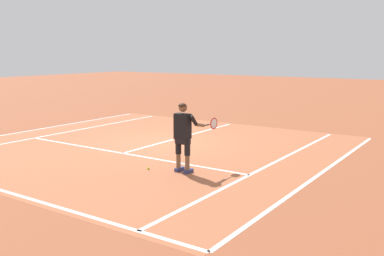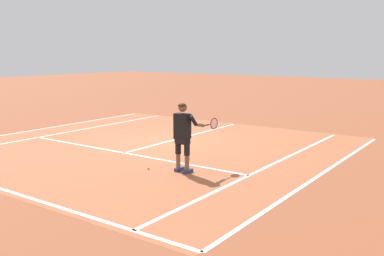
# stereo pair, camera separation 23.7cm
# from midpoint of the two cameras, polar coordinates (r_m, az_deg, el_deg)

# --- Properties ---
(ground_plane) EXTENTS (80.00, 80.00, 0.00)m
(ground_plane) POSITION_cam_midpoint_polar(r_m,az_deg,el_deg) (14.35, -3.06, -1.87)
(ground_plane) COLOR #9E5133
(court_inner_surface) EXTENTS (10.98, 10.84, 0.00)m
(court_inner_surface) POSITION_cam_midpoint_polar(r_m,az_deg,el_deg) (13.80, -4.94, -2.36)
(court_inner_surface) COLOR #B2603D
(court_inner_surface) RESTS_ON ground
(line_service) EXTENTS (8.23, 0.10, 0.01)m
(line_service) POSITION_cam_midpoint_polar(r_m,az_deg,el_deg) (12.94, -8.32, -3.23)
(line_service) COLOR white
(line_service) RESTS_ON ground
(line_centre_service) EXTENTS (0.10, 6.40, 0.01)m
(line_centre_service) POSITION_cam_midpoint_polar(r_m,az_deg,el_deg) (15.36, -0.07, -1.07)
(line_centre_service) COLOR white
(line_centre_service) RESTS_ON ground
(line_singles_left) EXTENTS (0.10, 10.44, 0.01)m
(line_singles_left) POSITION_cam_midpoint_polar(r_m,az_deg,el_deg) (16.72, -15.77, -0.55)
(line_singles_left) COLOR white
(line_singles_left) RESTS_ON ground
(line_singles_right) EXTENTS (0.10, 10.44, 0.01)m
(line_singles_right) POSITION_cam_midpoint_polar(r_m,az_deg,el_deg) (11.64, 10.78, -4.79)
(line_singles_right) COLOR white
(line_singles_right) RESTS_ON ground
(line_doubles_left) EXTENTS (0.10, 10.44, 0.01)m
(line_doubles_left) POSITION_cam_midpoint_polar(r_m,az_deg,el_deg) (17.80, -18.55, -0.08)
(line_doubles_left) COLOR white
(line_doubles_left) RESTS_ON ground
(line_doubles_right) EXTENTS (0.10, 10.44, 0.01)m
(line_doubles_right) POSITION_cam_midpoint_polar(r_m,az_deg,el_deg) (11.16, 17.23, -5.69)
(line_doubles_right) COLOR white
(line_doubles_right) RESTS_ON ground
(tennis_player) EXTENTS (0.68, 1.10, 1.71)m
(tennis_player) POSITION_cam_midpoint_polar(r_m,az_deg,el_deg) (10.57, -0.48, -0.61)
(tennis_player) COLOR navy
(tennis_player) RESTS_ON ground
(tennis_ball_near_feet) EXTENTS (0.07, 0.07, 0.07)m
(tennis_ball_near_feet) POSITION_cam_midpoint_polar(r_m,az_deg,el_deg) (12.05, 0.12, -3.96)
(tennis_ball_near_feet) COLOR #CCE02D
(tennis_ball_near_feet) RESTS_ON ground
(tennis_ball_by_baseline) EXTENTS (0.07, 0.07, 0.07)m
(tennis_ball_by_baseline) POSITION_cam_midpoint_polar(r_m,az_deg,el_deg) (11.07, -5.11, -5.25)
(tennis_ball_by_baseline) COLOR #CCE02D
(tennis_ball_by_baseline) RESTS_ON ground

